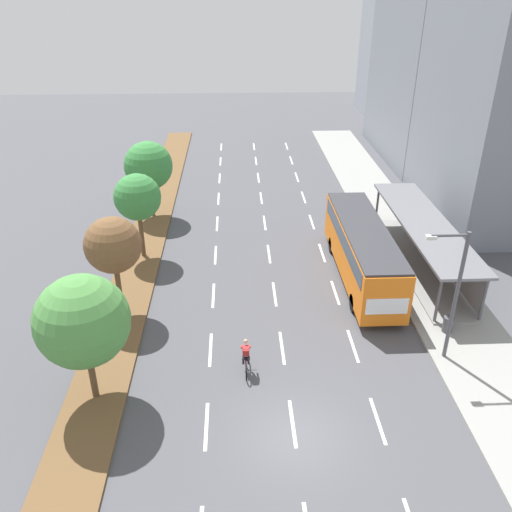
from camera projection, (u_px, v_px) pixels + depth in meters
The scene contains 18 objects.
ground_plane at pixel (295, 437), 20.80m from camera, with size 140.00×140.00×0.00m, color #4C4C51.
median_strip at pixel (150, 227), 38.12m from camera, with size 2.60×52.00×0.12m, color brown.
sidewalk_right at pixel (391, 223), 38.78m from camera, with size 4.50×52.00×0.15m, color gray.
lane_divider_left at pixel (216, 238), 36.63m from camera, with size 0.14×47.16×0.01m.
lane_divider_center at pixel (267, 237), 36.77m from camera, with size 0.14×47.16×0.01m.
lane_divider_right at pixel (317, 236), 36.90m from camera, with size 0.14×47.16×0.01m.
bus_shelter at pixel (427, 239), 32.29m from camera, with size 2.90×13.51×2.86m.
bus at pixel (363, 247), 30.85m from camera, with size 2.54×11.29×3.37m.
cyclist at pixel (246, 357), 23.94m from camera, with size 0.46×1.82×1.71m.
median_tree_nearest at pixel (82, 321), 20.92m from camera, with size 3.82×3.82×5.77m.
median_tree_second at pixel (113, 245), 26.60m from camera, with size 2.92×2.92×5.45m.
median_tree_third at pixel (137, 197), 32.34m from camera, with size 2.90×2.90×5.45m.
median_tree_fourth at pixel (148, 166), 38.12m from camera, with size 3.50×3.50×5.63m.
streetlight at pixel (454, 289), 23.29m from camera, with size 1.91×0.24×6.50m.
trash_bin at pixel (448, 324), 26.59m from camera, with size 0.52×0.52×0.85m, color #4C4C51.
building_near_right at pixel (490, 112), 37.40m from camera, with size 6.84×13.97×15.19m, color gray.
building_mid_right at pixel (427, 54), 49.18m from camera, with size 6.70×15.70×19.34m, color gray.
building_far_right at pixel (415, 46), 65.08m from camera, with size 10.91×13.17×16.96m, color #8E939E.
Camera 1 is at (-2.17, -14.96, 16.06)m, focal length 37.06 mm.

